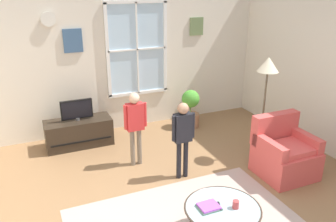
{
  "coord_description": "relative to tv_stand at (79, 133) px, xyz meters",
  "views": [
    {
      "loc": [
        -1.61,
        -3.0,
        2.73
      ],
      "look_at": [
        0.03,
        0.79,
        1.15
      ],
      "focal_mm": 37.12,
      "sensor_mm": 36.0,
      "label": 1
    }
  ],
  "objects": [
    {
      "name": "remote_near_books",
      "position": [
        0.93,
        -2.92,
        0.2
      ],
      "size": [
        0.07,
        0.15,
        0.02
      ],
      "primitive_type": "cube",
      "rotation": [
        0.0,
        0.0,
        0.21
      ],
      "color": "black",
      "rests_on": "coffee_table"
    },
    {
      "name": "remote_near_cup",
      "position": [
        0.98,
        -2.99,
        0.2
      ],
      "size": [
        0.09,
        0.14,
        0.02
      ],
      "primitive_type": "cube",
      "rotation": [
        0.0,
        0.0,
        -0.38
      ],
      "color": "black",
      "rests_on": "coffee_table"
    },
    {
      "name": "potted_plant_by_window",
      "position": [
        2.14,
        -0.03,
        0.14
      ],
      "size": [
        0.35,
        0.35,
        0.75
      ],
      "color": "#9E6B4C",
      "rests_on": "ground_plane"
    },
    {
      "name": "person_black_shirt",
      "position": [
        1.19,
        -1.66,
        0.49
      ],
      "size": [
        0.35,
        0.16,
        1.15
      ],
      "color": "black",
      "rests_on": "ground_plane"
    },
    {
      "name": "coffee_table",
      "position": [
        1.02,
        -3.02,
        0.17
      ],
      "size": [
        0.84,
        0.84,
        0.43
      ],
      "color": "#99B2B7",
      "rests_on": "ground_plane"
    },
    {
      "name": "cup",
      "position": [
        1.14,
        -3.08,
        0.24
      ],
      "size": [
        0.07,
        0.07,
        0.09
      ],
      "primitive_type": "cylinder",
      "color": "#BF3F3F",
      "rests_on": "coffee_table"
    },
    {
      "name": "television",
      "position": [
        0.0,
        -0.0,
        0.43
      ],
      "size": [
        0.53,
        0.08,
        0.36
      ],
      "color": "#4C4C4C",
      "rests_on": "tv_stand"
    },
    {
      "name": "armchair",
      "position": [
        2.6,
        -2.16,
        0.09
      ],
      "size": [
        0.76,
        0.74,
        0.87
      ],
      "color": "#D14C47",
      "rests_on": "ground_plane"
    },
    {
      "name": "tv_stand",
      "position": [
        0.0,
        0.0,
        0.0
      ],
      "size": [
        1.12,
        0.47,
        0.47
      ],
      "color": "#2D2319",
      "rests_on": "ground_plane"
    },
    {
      "name": "person_red_shirt",
      "position": [
        0.7,
        -1.03,
        0.5
      ],
      "size": [
        0.35,
        0.16,
        1.17
      ],
      "color": "#726656",
      "rests_on": "ground_plane"
    },
    {
      "name": "book_stack",
      "position": [
        0.87,
        -2.97,
        0.21
      ],
      "size": [
        0.24,
        0.19,
        0.04
      ],
      "color": "slate",
      "rests_on": "coffee_table"
    },
    {
      "name": "floor_lamp",
      "position": [
        2.62,
        -1.59,
        1.14
      ],
      "size": [
        0.32,
        0.32,
        1.65
      ],
      "color": "black",
      "rests_on": "ground_plane"
    },
    {
      "name": "back_wall",
      "position": [
        0.86,
        0.53,
        1.17
      ],
      "size": [
        5.71,
        0.17,
        2.79
      ],
      "color": "beige",
      "rests_on": "ground_plane"
    }
  ]
}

